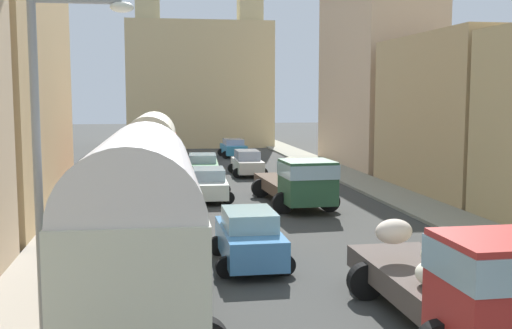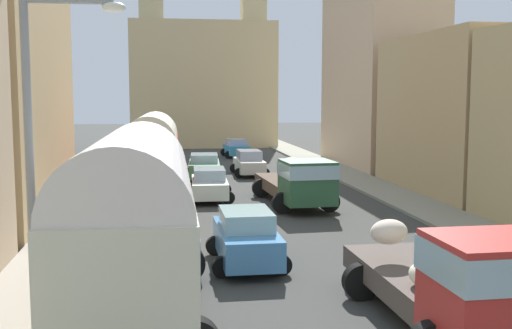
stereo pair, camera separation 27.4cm
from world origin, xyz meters
name	(u,v)px [view 1 (the left image)]	position (x,y,z in m)	size (l,w,h in m)	color
ground_plane	(241,193)	(0.00, 27.00, 0.00)	(154.00, 154.00, 0.00)	#3B3B38
sidewalk_left	(96,195)	(-7.25, 27.00, 0.07)	(2.50, 70.00, 0.14)	#A2998B
sidewalk_right	(376,188)	(7.25, 27.00, 0.07)	(2.50, 70.00, 0.14)	gray
building_right_2	(462,114)	(11.19, 25.48, 3.99)	(5.39, 10.87, 7.99)	tan
building_right_3	(376,71)	(11.05, 37.78, 6.66)	(5.61, 11.94, 13.27)	#D9B28A
distant_church	(199,81)	(0.00, 56.94, 6.34)	(13.67, 7.96, 18.16)	tan
parked_bus_0	(140,217)	(-4.69, 9.33, 2.34)	(3.47, 8.94, 4.25)	beige
parked_bus_1	(152,150)	(-4.49, 27.39, 2.22)	(3.50, 8.32, 4.05)	red
cargo_truck_0	(463,280)	(1.75, 7.06, 1.29)	(2.98, 6.69, 2.47)	#B52B27
cargo_truck_1	(298,181)	(1.92, 22.43, 1.20)	(3.17, 7.29, 2.25)	#295235
car_0	(247,163)	(1.31, 33.75, 0.78)	(2.16, 4.01, 1.56)	beige
car_1	(233,148)	(1.88, 45.08, 0.74)	(2.33, 3.78, 1.46)	#3690BF
car_2	(249,238)	(-1.64, 13.47, 0.82)	(2.24, 3.99, 1.64)	#4685C0
car_3	(209,184)	(-1.83, 25.03, 0.77)	(2.37, 4.17, 1.52)	silver
car_4	(203,167)	(-1.59, 31.98, 0.78)	(2.52, 4.13, 1.54)	#518F5B
streetlamp_near	(51,145)	(-6.25, 7.68, 4.07)	(1.91, 0.28, 6.82)	gray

